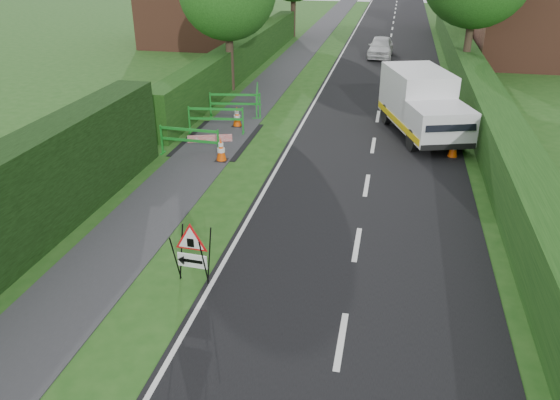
{
  "coord_description": "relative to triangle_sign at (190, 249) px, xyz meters",
  "views": [
    {
      "loc": [
        3.02,
        -6.8,
        6.55
      ],
      "look_at": [
        0.65,
        4.43,
        1.03
      ],
      "focal_mm": 35.0,
      "sensor_mm": 36.0,
      "label": 1
    }
  ],
  "objects": [
    {
      "name": "hedge_west_far",
      "position": [
        -4.22,
        19.75,
        -0.81
      ],
      "size": [
        1.0,
        24.0,
        1.8
      ],
      "primitive_type": "cube",
      "color": "#14380F",
      "rests_on": "ground"
    },
    {
      "name": "hedge_east",
      "position": [
        7.28,
        13.75,
        -0.81
      ],
      "size": [
        1.2,
        50.0,
        1.5
      ],
      "primitive_type": "cube",
      "color": "#14380F",
      "rests_on": "ground"
    },
    {
      "name": "house_east_a",
      "position": [
        11.78,
        25.75,
        2.09
      ],
      "size": [
        7.5,
        7.4,
        7.88
      ],
      "color": "brown",
      "rests_on": "ground"
    },
    {
      "name": "redwhite_plank",
      "position": [
        -2.13,
        7.58,
        -0.81
      ],
      "size": [
        1.43,
        0.52,
        0.25
      ],
      "primitive_type": "cube",
      "rotation": [
        0.0,
        0.0,
        0.33
      ],
      "color": "red",
      "rests_on": "ground"
    },
    {
      "name": "road_surface",
      "position": [
        3.28,
        32.75,
        -0.81
      ],
      "size": [
        6.0,
        90.0,
        0.02
      ],
      "primitive_type": "cube",
      "color": "black",
      "rests_on": "ground"
    },
    {
      "name": "ped_barrier_3",
      "position": [
        -1.7,
        12.44,
        -0.18
      ],
      "size": [
        0.8,
        2.09,
        1.0
      ],
      "rotation": [
        0.0,
        0.0,
        1.79
      ],
      "color": "#177F22",
      "rests_on": "ground"
    },
    {
      "name": "traffic_cone_2",
      "position": [
        5.33,
        13.93,
        -0.42
      ],
      "size": [
        0.38,
        0.38,
        0.79
      ],
      "color": "black",
      "rests_on": "ground"
    },
    {
      "name": "ped_barrier_1",
      "position": [
        -2.51,
        9.44,
        -0.18
      ],
      "size": [
        2.09,
        0.62,
        1.0
      ],
      "rotation": [
        0.0,
        0.0,
        0.13
      ],
      "color": "#177F22",
      "rests_on": "ground"
    },
    {
      "name": "works_van",
      "position": [
        4.87,
        10.86,
        0.38
      ],
      "size": [
        3.35,
        5.25,
        2.24
      ],
      "rotation": [
        0.0,
        0.0,
        0.32
      ],
      "color": "silver",
      "rests_on": "ground"
    },
    {
      "name": "ped_barrier_0",
      "position": [
        -2.62,
        6.99,
        -0.18
      ],
      "size": [
        2.07,
        0.43,
        1.0
      ],
      "rotation": [
        0.0,
        0.0,
        -0.04
      ],
      "color": "#177F22",
      "rests_on": "ground"
    },
    {
      "name": "triangle_sign",
      "position": [
        0.0,
        0.0,
        0.0
      ],
      "size": [
        0.84,
        0.84,
        1.17
      ],
      "rotation": [
        0.0,
        0.0,
        -0.06
      ],
      "color": "black",
      "rests_on": "ground"
    },
    {
      "name": "footpath",
      "position": [
        -2.22,
        32.75,
        -0.81
      ],
      "size": [
        2.0,
        90.0,
        0.02
      ],
      "primitive_type": "cube",
      "color": "#2D2D30",
      "rests_on": "ground"
    },
    {
      "name": "traffic_cone_0",
      "position": [
        5.9,
        8.66,
        -0.42
      ],
      "size": [
        0.38,
        0.38,
        0.79
      ],
      "color": "black",
      "rests_on": "ground"
    },
    {
      "name": "hatchback_car",
      "position": [
        2.81,
        25.33,
        -0.21
      ],
      "size": [
        1.52,
        3.57,
        1.21
      ],
      "primitive_type": "imported",
      "rotation": [
        0.0,
        0.0,
        -0.03
      ],
      "color": "silver",
      "rests_on": "ground"
    },
    {
      "name": "ped_barrier_2",
      "position": [
        -2.38,
        11.54,
        -0.18
      ],
      "size": [
        2.09,
        0.66,
        1.0
      ],
      "rotation": [
        0.0,
        0.0,
        0.15
      ],
      "color": "#177F22",
      "rests_on": "ground"
    },
    {
      "name": "ground",
      "position": [
        0.78,
        -2.25,
        -0.81
      ],
      "size": [
        120.0,
        120.0,
        0.0
      ],
      "primitive_type": "plane",
      "color": "#1F4D16",
      "rests_on": "ground"
    },
    {
      "name": "traffic_cone_1",
      "position": [
        6.28,
        11.3,
        -0.42
      ],
      "size": [
        0.38,
        0.38,
        0.79
      ],
      "color": "black",
      "rests_on": "ground"
    },
    {
      "name": "traffic_cone_3",
      "position": [
        -1.48,
        6.77,
        -0.42
      ],
      "size": [
        0.38,
        0.38,
        0.79
      ],
      "color": "black",
      "rests_on": "ground"
    },
    {
      "name": "traffic_cone_4",
      "position": [
        -1.97,
        10.37,
        -0.42
      ],
      "size": [
        0.38,
        0.38,
        0.79
      ],
      "color": "black",
      "rests_on": "ground"
    }
  ]
}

